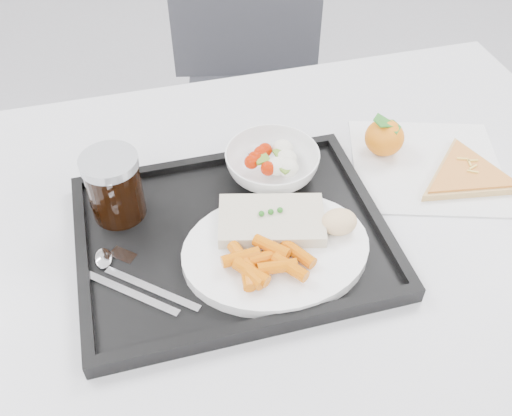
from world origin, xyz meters
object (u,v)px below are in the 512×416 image
object	(u,v)px
table	(268,243)
dinner_plate	(276,250)
pizza_slice	(467,175)
tray	(232,237)
salad_bowl	(272,164)
cola_glass	(114,185)
tangerine	(384,137)
chair	(256,72)

from	to	relation	value
table	dinner_plate	distance (m)	0.13
dinner_plate	pizza_slice	xyz separation A→B (m)	(0.36, 0.09, -0.01)
table	pizza_slice	distance (m)	0.35
tray	table	bearing A→B (deg)	29.35
table	dinner_plate	xyz separation A→B (m)	(-0.02, -0.09, 0.09)
salad_bowl	pizza_slice	xyz separation A→B (m)	(0.32, -0.08, -0.03)
cola_glass	tangerine	xyz separation A→B (m)	(0.46, 0.04, -0.04)
pizza_slice	cola_glass	bearing A→B (deg)	174.15
tray	dinner_plate	bearing A→B (deg)	-46.44
chair	tray	distance (m)	0.84
tangerine	salad_bowl	bearing A→B (deg)	-174.33
table	chair	distance (m)	0.77
tray	cola_glass	distance (m)	0.19
dinner_plate	chair	bearing A→B (deg)	76.86
tangerine	chair	bearing A→B (deg)	94.95
tray	pizza_slice	size ratio (longest dim) A/B	1.73
table	dinner_plate	world-z (taller)	dinner_plate
table	cola_glass	bearing A→B (deg)	166.93
salad_bowl	cola_glass	xyz separation A→B (m)	(-0.25, -0.02, 0.03)
dinner_plate	tangerine	distance (m)	0.31
chair	dinner_plate	world-z (taller)	chair
pizza_slice	chair	bearing A→B (deg)	102.49
chair	dinner_plate	bearing A→B (deg)	-103.14
chair	table	bearing A→B (deg)	-103.53
tray	tangerine	bearing A→B (deg)	23.74
chair	tray	xyz separation A→B (m)	(-0.24, -0.77, 0.22)
tray	cola_glass	bearing A→B (deg)	149.99
tray	dinner_plate	size ratio (longest dim) A/B	1.67
cola_glass	pizza_slice	bearing A→B (deg)	-5.85
table	tray	distance (m)	0.11
salad_bowl	tangerine	bearing A→B (deg)	5.67
salad_bowl	table	bearing A→B (deg)	-109.33
table	tangerine	world-z (taller)	tangerine
chair	tangerine	xyz separation A→B (m)	(0.06, -0.64, 0.25)
salad_bowl	cola_glass	bearing A→B (deg)	-175.08
tangerine	tray	bearing A→B (deg)	-156.26
chair	cola_glass	size ratio (longest dim) A/B	8.61
dinner_plate	cola_glass	bearing A→B (deg)	145.19
cola_glass	tangerine	world-z (taller)	cola_glass
chair	pizza_slice	bearing A→B (deg)	-77.51
cola_glass	table	bearing A→B (deg)	-13.07
chair	tray	bearing A→B (deg)	-107.56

